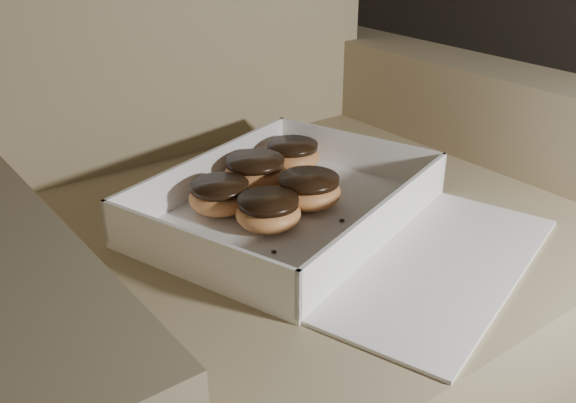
{
  "coord_description": "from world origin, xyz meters",
  "views": [
    {
      "loc": [
        -0.86,
        -0.78,
        0.89
      ],
      "look_at": [
        -0.36,
        -0.12,
        0.49
      ],
      "focal_mm": 40.0,
      "sensor_mm": 36.0,
      "label": 1
    }
  ],
  "objects": [
    {
      "name": "crumb_b",
      "position": [
        -0.32,
        -0.12,
        0.48
      ],
      "size": [
        0.01,
        0.01,
        0.0
      ],
      "primitive_type": "ellipsoid",
      "color": "black",
      "rests_on": "bakery_box"
    },
    {
      "name": "armchair",
      "position": [
        -0.35,
        -0.04,
        0.33
      ],
      "size": [
        1.0,
        0.84,
        1.04
      ],
      "color": "tan",
      "rests_on": "floor"
    },
    {
      "name": "crumb_a",
      "position": [
        -0.45,
        -0.2,
        0.48
      ],
      "size": [
        0.01,
        0.01,
        0.0
      ],
      "primitive_type": "ellipsoid",
      "color": "black",
      "rests_on": "bakery_box"
    },
    {
      "name": "donut_c",
      "position": [
        -0.44,
        -0.06,
        0.5
      ],
      "size": [
        0.09,
        0.09,
        0.05
      ],
      "color": "#DC8F4D",
      "rests_on": "bakery_box"
    },
    {
      "name": "donut_d",
      "position": [
        -0.26,
        0.01,
        0.5
      ],
      "size": [
        0.09,
        0.09,
        0.05
      ],
      "color": "#DC8F4D",
      "rests_on": "bakery_box"
    },
    {
      "name": "crumb_c",
      "position": [
        -0.32,
        -0.19,
        0.48
      ],
      "size": [
        0.01,
        0.01,
        0.0
      ],
      "primitive_type": "ellipsoid",
      "color": "black",
      "rests_on": "bakery_box"
    },
    {
      "name": "donut_b",
      "position": [
        -0.41,
        -0.14,
        0.5
      ],
      "size": [
        0.09,
        0.09,
        0.04
      ],
      "color": "#DC8F4D",
      "rests_on": "bakery_box"
    },
    {
      "name": "donut_a",
      "position": [
        -0.32,
        -0.12,
        0.5
      ],
      "size": [
        0.09,
        0.09,
        0.05
      ],
      "color": "#DC8F4D",
      "rests_on": "bakery_box"
    },
    {
      "name": "floor",
      "position": [
        0.0,
        0.0,
        0.0
      ],
      "size": [
        4.5,
        4.5,
        0.0
      ],
      "primitive_type": "plane",
      "color": "black",
      "rests_on": "ground"
    },
    {
      "name": "bakery_box",
      "position": [
        -0.35,
        -0.16,
        0.48
      ],
      "size": [
        0.54,
        0.58,
        0.07
      ],
      "rotation": [
        0.0,
        0.0,
        0.32
      ],
      "color": "white",
      "rests_on": "armchair"
    },
    {
      "name": "donut_e",
      "position": [
        -0.35,
        -0.02,
        0.5
      ],
      "size": [
        0.1,
        0.1,
        0.05
      ],
      "color": "#DC8F4D",
      "rests_on": "bakery_box"
    }
  ]
}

